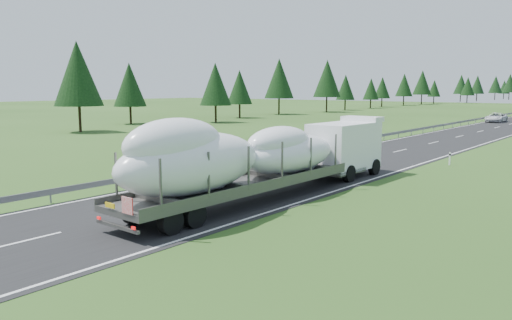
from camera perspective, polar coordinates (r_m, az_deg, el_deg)
The scene contains 5 objects.
ground at distance 21.55m, azimuth -24.91°, elevation -8.44°, with size 400.00×400.00×0.00m, color #284918.
guardrail at distance 111.59m, azimuth 26.50°, elevation 4.67°, with size 0.10×400.00×0.76m.
tree_line_left at distance 171.05m, azimuth 17.30°, elevation 8.28°, with size 15.34×336.66×12.64m.
boat_truck at distance 26.42m, azimuth 0.91°, elevation 0.63°, with size 3.21×21.13×4.64m.
distant_van at distance 95.69m, azimuth 25.76°, elevation 4.39°, with size 2.69×5.84×1.62m, color silver.
Camera 1 is at (18.71, -8.90, 5.91)m, focal length 35.00 mm.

